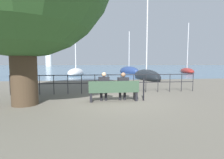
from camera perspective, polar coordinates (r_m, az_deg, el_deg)
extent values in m
plane|color=#605B51|center=(7.73, 0.51, -7.02)|extent=(1000.00, 1000.00, 0.00)
cube|color=slate|center=(167.55, -7.54, 4.51)|extent=(600.00, 300.00, 0.01)
cylinder|color=#423323|center=(7.67, -26.86, 3.46)|extent=(0.99, 0.99, 2.95)
cube|color=#334C38|center=(7.65, 0.52, -3.91)|extent=(2.17, 0.45, 0.05)
cube|color=#334C38|center=(7.41, 0.75, -2.25)|extent=(2.17, 0.04, 0.45)
cube|color=black|center=(7.61, -6.89, -5.71)|extent=(0.10, 0.41, 0.40)
cube|color=black|center=(7.89, 7.65, -5.33)|extent=(0.10, 0.41, 0.40)
cylinder|color=black|center=(7.78, -3.52, -5.26)|extent=(0.11, 0.11, 0.45)
cylinder|color=black|center=(7.80, -1.99, -5.23)|extent=(0.11, 0.11, 0.45)
cube|color=black|center=(7.66, -2.70, -3.34)|extent=(0.39, 0.26, 0.14)
cube|color=black|center=(7.54, -2.65, -1.49)|extent=(0.46, 0.24, 0.62)
sphere|color=tan|center=(7.50, -2.66, 1.66)|extent=(0.19, 0.19, 0.19)
cylinder|color=black|center=(7.89, 2.63, -5.12)|extent=(0.11, 0.11, 0.45)
cylinder|color=black|center=(7.93, 4.17, -5.07)|extent=(0.11, 0.11, 0.45)
cube|color=black|center=(7.78, 3.54, -3.21)|extent=(0.41, 0.26, 0.14)
cube|color=black|center=(7.66, 3.68, -1.50)|extent=(0.48, 0.24, 0.59)
sphere|color=#846047|center=(7.63, 3.70, 1.54)|extent=(0.21, 0.21, 0.21)
cylinder|color=black|center=(10.43, -30.36, -1.64)|extent=(0.04, 0.04, 1.05)
cylinder|color=black|center=(10.18, -26.57, -1.64)|extent=(0.04, 0.04, 1.05)
cylinder|color=black|center=(9.97, -22.60, -1.62)|extent=(0.04, 0.04, 1.05)
cylinder|color=black|center=(9.81, -18.48, -1.59)|extent=(0.04, 0.04, 1.05)
cylinder|color=black|center=(9.70, -14.24, -1.56)|extent=(0.04, 0.04, 1.05)
cylinder|color=black|center=(9.65, -9.93, -1.51)|extent=(0.04, 0.04, 1.05)
cylinder|color=black|center=(9.65, -5.60, -1.46)|extent=(0.04, 0.04, 1.05)
cylinder|color=black|center=(9.70, -1.30, -1.40)|extent=(0.04, 0.04, 1.05)
cylinder|color=black|center=(9.81, 2.93, -1.33)|extent=(0.04, 0.04, 1.05)
cylinder|color=black|center=(9.97, 7.05, -1.26)|extent=(0.04, 0.04, 1.05)
cylinder|color=black|center=(10.19, 11.01, -1.18)|extent=(0.04, 0.04, 1.05)
cylinder|color=black|center=(10.44, 14.80, -1.10)|extent=(0.04, 0.04, 1.05)
cylinder|color=black|center=(10.75, 18.38, -1.03)|extent=(0.04, 0.04, 1.05)
cylinder|color=black|center=(11.09, 21.76, -0.95)|extent=(0.04, 0.04, 1.05)
cylinder|color=black|center=(11.46, 24.93, -0.87)|extent=(0.04, 0.04, 1.05)
cylinder|color=black|center=(9.66, -1.31, 1.52)|extent=(10.20, 0.04, 0.04)
cylinder|color=black|center=(9.70, -1.30, -1.09)|extent=(10.20, 0.04, 0.04)
cylinder|color=black|center=(7.88, 10.29, -3.50)|extent=(0.06, 0.06, 0.91)
cone|color=black|center=(7.82, 10.35, 0.26)|extent=(0.09, 0.09, 0.12)
ellipsoid|color=white|center=(26.18, -11.70, 2.07)|extent=(2.83, 6.68, 1.44)
cylinder|color=silver|center=(26.32, -11.88, 11.61)|extent=(0.14, 0.14, 7.87)
ellipsoid|color=maroon|center=(36.38, 23.26, 2.52)|extent=(5.00, 8.53, 1.23)
cylinder|color=silver|center=(36.51, 23.52, 9.93)|extent=(0.14, 0.14, 8.69)
ellipsoid|color=navy|center=(30.83, 5.56, 2.70)|extent=(3.66, 5.44, 1.71)
cylinder|color=silver|center=(30.89, 5.62, 9.53)|extent=(0.14, 0.14, 6.34)
ellipsoid|color=black|center=(19.21, 11.13, 1.05)|extent=(1.95, 6.73, 1.48)
cylinder|color=silver|center=(19.61, 11.42, 17.24)|extent=(0.14, 0.14, 10.08)
cylinder|color=white|center=(128.35, -20.07, 9.32)|extent=(4.09, 4.09, 23.47)
cylinder|color=#2D2D33|center=(130.05, -20.26, 15.11)|extent=(2.86, 2.86, 2.86)
cone|color=#4C1E19|center=(130.54, -20.29, 16.22)|extent=(3.27, 3.27, 2.29)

